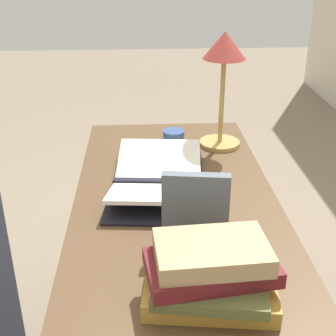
{
  "coord_description": "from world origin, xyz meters",
  "views": [
    {
      "loc": [
        1.26,
        -0.1,
        1.47
      ],
      "look_at": [
        -0.06,
        -0.02,
        0.84
      ],
      "focal_mm": 50.0,
      "sensor_mm": 36.0,
      "label": 1
    }
  ],
  "objects_px": {
    "reading_lamp": "(224,62)",
    "book_stack_tall": "(211,274)",
    "book_standing_upright": "(195,211)",
    "open_book": "(158,179)",
    "coffee_mug": "(174,141)"
  },
  "relations": [
    {
      "from": "reading_lamp",
      "to": "book_stack_tall",
      "type": "bearing_deg",
      "value": -10.43
    },
    {
      "from": "book_standing_upright",
      "to": "reading_lamp",
      "type": "height_order",
      "value": "reading_lamp"
    },
    {
      "from": "open_book",
      "to": "reading_lamp",
      "type": "bearing_deg",
      "value": 146.54
    },
    {
      "from": "reading_lamp",
      "to": "coffee_mug",
      "type": "distance_m",
      "value": 0.34
    },
    {
      "from": "coffee_mug",
      "to": "book_standing_upright",
      "type": "bearing_deg",
      "value": 1.11
    },
    {
      "from": "reading_lamp",
      "to": "coffee_mug",
      "type": "relative_size",
      "value": 3.99
    },
    {
      "from": "reading_lamp",
      "to": "coffee_mug",
      "type": "bearing_deg",
      "value": -75.78
    },
    {
      "from": "book_stack_tall",
      "to": "reading_lamp",
      "type": "bearing_deg",
      "value": 169.57
    },
    {
      "from": "book_stack_tall",
      "to": "reading_lamp",
      "type": "xyz_separation_m",
      "value": [
        -0.88,
        0.16,
        0.26
      ]
    },
    {
      "from": "book_standing_upright",
      "to": "reading_lamp",
      "type": "bearing_deg",
      "value": 173.24
    },
    {
      "from": "book_standing_upright",
      "to": "reading_lamp",
      "type": "xyz_separation_m",
      "value": [
        -0.67,
        0.17,
        0.22
      ]
    },
    {
      "from": "book_stack_tall",
      "to": "reading_lamp",
      "type": "height_order",
      "value": "reading_lamp"
    },
    {
      "from": "reading_lamp",
      "to": "coffee_mug",
      "type": "height_order",
      "value": "reading_lamp"
    },
    {
      "from": "book_stack_tall",
      "to": "coffee_mug",
      "type": "relative_size",
      "value": 2.82
    },
    {
      "from": "book_stack_tall",
      "to": "book_standing_upright",
      "type": "bearing_deg",
      "value": -176.85
    }
  ]
}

